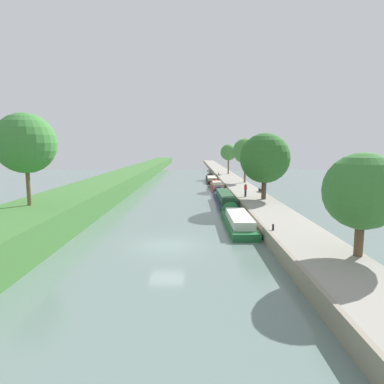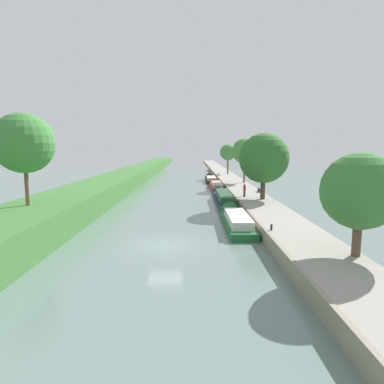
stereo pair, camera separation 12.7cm
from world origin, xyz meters
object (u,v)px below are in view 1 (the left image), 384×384
object	(u,v)px
narrowboat_navy	(224,198)
person_walking	(246,190)
narrowboat_red	(217,186)
narrowboat_green	(237,220)
mooring_bollard_near	(273,227)
park_bench	(261,189)
narrowboat_black	(212,179)
mooring_bollard_far	(219,174)

from	to	relation	value
narrowboat_navy	person_walking	size ratio (longest dim) A/B	8.47
narrowboat_red	person_walking	world-z (taller)	person_walking
narrowboat_green	mooring_bollard_near	size ratio (longest dim) A/B	23.48
narrowboat_green	park_bench	bearing A→B (deg)	70.37
narrowboat_black	mooring_bollard_near	distance (m)	44.44
narrowboat_green	narrowboat_black	xyz separation A→B (m)	(-0.09, 38.48, -0.04)
person_walking	mooring_bollard_near	distance (m)	16.46
narrowboat_red	park_bench	distance (m)	12.15
narrowboat_red	park_bench	world-z (taller)	park_bench
mooring_bollard_far	park_bench	world-z (taller)	park_bench
narrowboat_green	narrowboat_red	distance (m)	25.89
narrowboat_green	person_walking	bearing A→B (deg)	76.72
narrowboat_navy	mooring_bollard_far	distance (m)	30.87
narrowboat_navy	park_bench	distance (m)	5.84
narrowboat_black	person_walking	bearing A→B (deg)	-84.74
narrowboat_green	mooring_bollard_far	distance (m)	43.43
mooring_bollard_far	narrowboat_navy	bearing A→B (deg)	-93.34
narrowboat_navy	narrowboat_black	distance (m)	25.91
mooring_bollard_far	park_bench	distance (m)	28.66
narrowboat_red	narrowboat_black	bearing A→B (deg)	91.06
narrowboat_black	mooring_bollard_far	world-z (taller)	mooring_bollard_far
narrowboat_red	park_bench	size ratio (longest dim) A/B	7.24
narrowboat_red	mooring_bollard_near	size ratio (longest dim) A/B	24.14
narrowboat_black	person_walking	world-z (taller)	person_walking
narrowboat_navy	mooring_bollard_near	distance (m)	18.58
narrowboat_navy	mooring_bollard_near	size ratio (longest dim) A/B	31.24
park_bench	narrowboat_green	bearing A→B (deg)	-109.63
narrowboat_green	narrowboat_black	world-z (taller)	narrowboat_green
narrowboat_green	park_bench	xyz separation A→B (m)	(5.33, 14.94, 0.88)
person_walking	mooring_bollard_far	distance (m)	32.87
person_walking	mooring_bollard_far	xyz separation A→B (m)	(-0.64, 32.86, -0.65)
narrowboat_navy	person_walking	bearing A→B (deg)	-40.09
park_bench	mooring_bollard_far	bearing A→B (deg)	96.97
park_bench	narrowboat_navy	bearing A→B (deg)	-155.80
narrowboat_black	mooring_bollard_far	bearing A→B (deg)	68.41
narrowboat_green	narrowboat_navy	world-z (taller)	narrowboat_navy
narrowboat_navy	narrowboat_green	bearing A→B (deg)	-90.23
narrowboat_red	narrowboat_black	xyz separation A→B (m)	(-0.23, 12.59, -0.05)
narrowboat_black	park_bench	world-z (taller)	park_bench
mooring_bollard_near	park_bench	xyz separation A→B (m)	(3.48, 20.85, 0.12)
mooring_bollard_far	park_bench	size ratio (longest dim) A/B	0.30
narrowboat_red	mooring_bollard_near	distance (m)	31.86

